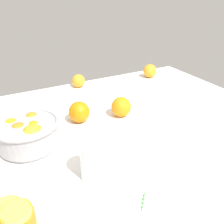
% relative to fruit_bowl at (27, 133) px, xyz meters
% --- Properties ---
extents(ground_plane, '(1.44, 1.06, 0.03)m').
position_rel_fruit_bowl_xyz_m(ground_plane, '(0.33, -0.03, -0.07)').
color(ground_plane, white).
extents(fruit_bowl, '(0.22, 0.22, 0.10)m').
position_rel_fruit_bowl_xyz_m(fruit_bowl, '(0.00, 0.00, 0.00)').
color(fruit_bowl, '#99999E').
rests_on(fruit_bowl, ground_plane).
extents(juice_glass, '(0.08, 0.08, 0.11)m').
position_rel_fruit_bowl_xyz_m(juice_glass, '(0.14, -0.25, -0.01)').
color(juice_glass, white).
rests_on(juice_glass, ground_plane).
extents(orange_half_0, '(0.07, 0.07, 0.04)m').
position_rel_fruit_bowl_xyz_m(orange_half_0, '(-0.10, -0.29, -0.02)').
color(orange_half_0, orange).
rests_on(orange_half_0, cutting_board).
extents(orange_half_1, '(0.07, 0.07, 0.04)m').
position_rel_fruit_bowl_xyz_m(orange_half_1, '(-0.08, -0.33, -0.02)').
color(orange_half_1, orange).
rests_on(orange_half_1, cutting_board).
extents(orange_half_2, '(0.07, 0.07, 0.04)m').
position_rel_fruit_bowl_xyz_m(orange_half_2, '(-0.08, -0.32, -0.02)').
color(orange_half_2, orange).
rests_on(orange_half_2, cutting_board).
extents(loose_orange_0, '(0.08, 0.08, 0.08)m').
position_rel_fruit_bowl_xyz_m(loose_orange_0, '(0.79, 0.38, -0.01)').
color(loose_orange_0, orange).
rests_on(loose_orange_0, ground_plane).
extents(loose_orange_1, '(0.09, 0.09, 0.09)m').
position_rel_fruit_bowl_xyz_m(loose_orange_1, '(0.40, 0.04, -0.01)').
color(loose_orange_1, orange).
rests_on(loose_orange_1, ground_plane).
extents(loose_orange_2, '(0.07, 0.07, 0.07)m').
position_rel_fruit_bowl_xyz_m(loose_orange_2, '(0.35, 0.43, -0.02)').
color(loose_orange_2, orange).
rests_on(loose_orange_2, ground_plane).
extents(loose_orange_4, '(0.09, 0.09, 0.09)m').
position_rel_fruit_bowl_xyz_m(loose_orange_4, '(0.22, 0.08, -0.01)').
color(loose_orange_4, orange).
rests_on(loose_orange_4, ground_plane).
extents(spoon, '(0.16, 0.11, 0.01)m').
position_rel_fruit_bowl_xyz_m(spoon, '(0.78, 0.27, -0.05)').
color(spoon, silver).
rests_on(spoon, ground_plane).
extents(herb_sprig_0, '(0.05, 0.05, 0.01)m').
position_rel_fruit_bowl_xyz_m(herb_sprig_0, '(0.22, -0.39, -0.05)').
color(herb_sprig_0, '#418140').
rests_on(herb_sprig_0, ground_plane).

